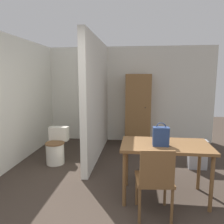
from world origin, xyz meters
name	(u,v)px	position (x,y,z in m)	size (l,w,h in m)	color
wall_back	(121,95)	(0.00, 4.01, 1.25)	(4.82, 0.12, 2.50)	silver
wall_left	(8,102)	(-1.97, 1.98, 1.25)	(0.12, 4.95, 2.50)	silver
partition_wall	(97,99)	(-0.42, 2.75, 1.25)	(0.12, 2.42, 2.50)	silver
dining_table	(165,150)	(0.85, 1.15, 0.70)	(1.23, 0.69, 0.80)	brown
wooden_chair	(155,179)	(0.68, 0.67, 0.50)	(0.48, 0.48, 0.90)	brown
toilet	(56,148)	(-1.16, 2.23, 0.31)	(0.38, 0.53, 0.70)	silver
handbag	(161,136)	(0.77, 1.06, 0.93)	(0.21, 0.12, 0.32)	navy
wooden_cabinet	(138,110)	(0.47, 3.70, 0.90)	(0.63, 0.49, 1.79)	brown
space_heater	(198,154)	(1.60, 2.25, 0.28)	(0.33, 0.18, 0.55)	#9E9EA3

